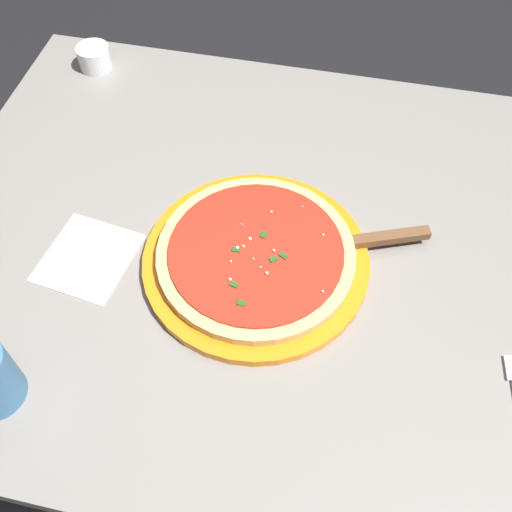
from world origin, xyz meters
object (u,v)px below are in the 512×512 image
(serving_plate, at_px, (256,261))
(pizza_server, at_px, (362,242))
(cup_small_sauce, at_px, (94,57))
(pizza, at_px, (256,254))
(napkin_folded_right, at_px, (88,257))

(serving_plate, relative_size, pizza_server, 1.55)
(pizza_server, bearing_deg, cup_small_sauce, -30.87)
(pizza_server, distance_m, cup_small_sauce, 0.66)
(cup_small_sauce, bearing_deg, pizza, 135.96)
(serving_plate, height_order, pizza_server, pizza_server)
(serving_plate, relative_size, napkin_folded_right, 2.49)
(serving_plate, relative_size, cup_small_sauce, 5.42)
(serving_plate, distance_m, napkin_folded_right, 0.26)
(serving_plate, bearing_deg, cup_small_sauce, -44.04)
(cup_small_sauce, xyz_separation_m, napkin_folded_right, (-0.16, 0.44, -0.02))
(serving_plate, height_order, cup_small_sauce, cup_small_sauce)
(pizza, relative_size, napkin_folded_right, 2.16)
(serving_plate, height_order, napkin_folded_right, serving_plate)
(pizza, relative_size, cup_small_sauce, 4.71)
(serving_plate, distance_m, pizza, 0.02)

